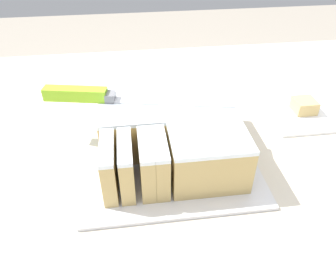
# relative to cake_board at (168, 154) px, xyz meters

# --- Properties ---
(cake_board) EXTENTS (0.30, 0.29, 0.01)m
(cake_board) POSITION_rel_cake_board_xyz_m (0.00, 0.00, 0.00)
(cake_board) COLOR silver
(cake_board) RESTS_ON countertop
(cake) EXTENTS (0.23, 0.23, 0.08)m
(cake) POSITION_rel_cake_board_xyz_m (0.00, 0.00, 0.05)
(cake) COLOR tan
(cake) RESTS_ON cake_board
(knife) EXTENTS (0.33, 0.09, 0.02)m
(knife) POSITION_rel_cake_board_xyz_m (-0.12, 0.06, 0.10)
(knife) COLOR silver
(knife) RESTS_ON cake
(paper_napkin) EXTENTS (0.16, 0.16, 0.01)m
(paper_napkin) POSITION_rel_cake_board_xyz_m (0.30, 0.10, 0.00)
(paper_napkin) COLOR white
(paper_napkin) RESTS_ON countertop
(brownie) EXTENTS (0.04, 0.04, 0.03)m
(brownie) POSITION_rel_cake_board_xyz_m (0.30, 0.10, 0.02)
(brownie) COLOR tan
(brownie) RESTS_ON paper_napkin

